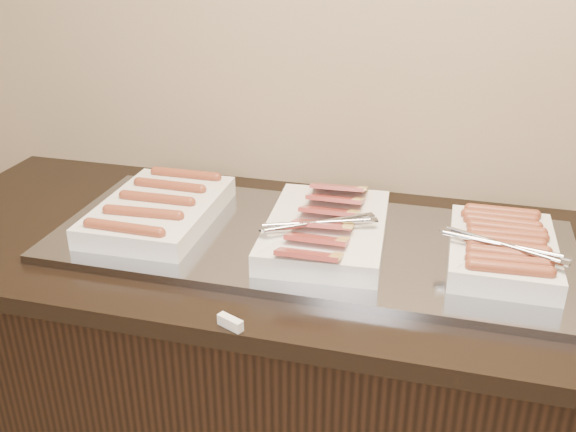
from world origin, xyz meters
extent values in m
cube|color=#9E896B|center=(0.00, 2.50, 1.40)|extent=(6.00, 0.05, 2.80)
cube|color=black|center=(0.00, 2.13, 0.43)|extent=(2.00, 0.70, 0.86)
cube|color=black|center=(0.00, 2.13, 0.88)|extent=(2.06, 0.76, 0.04)
cube|color=gray|center=(-0.03, 2.13, 0.91)|extent=(1.20, 0.50, 0.02)
cube|color=silver|center=(-0.41, 2.13, 0.95)|extent=(0.27, 0.40, 0.05)
cylinder|color=brown|center=(-0.41, 1.96, 0.98)|extent=(0.18, 0.03, 0.03)
cylinder|color=brown|center=(-0.40, 2.05, 0.98)|extent=(0.18, 0.04, 0.03)
cylinder|color=brown|center=(-0.41, 2.13, 0.98)|extent=(0.18, 0.03, 0.03)
cylinder|color=brown|center=(-0.41, 2.21, 0.98)|extent=(0.18, 0.03, 0.03)
cylinder|color=brown|center=(-0.40, 2.30, 0.98)|extent=(0.18, 0.03, 0.03)
cube|color=silver|center=(0.01, 2.13, 0.95)|extent=(0.29, 0.42, 0.05)
cube|color=#AB3738|center=(0.01, 1.97, 0.97)|extent=(0.13, 0.09, 0.04)
cube|color=#AB3738|center=(0.02, 2.03, 0.97)|extent=(0.13, 0.09, 0.04)
cube|color=#AB3738|center=(0.01, 2.10, 0.98)|extent=(0.14, 0.10, 0.04)
cube|color=#AB3738|center=(0.01, 2.16, 0.98)|extent=(0.13, 0.09, 0.04)
cube|color=#AB3738|center=(0.02, 2.23, 0.98)|extent=(0.13, 0.09, 0.04)
cube|color=#AB3738|center=(0.01, 2.29, 0.99)|extent=(0.14, 0.09, 0.04)
cube|color=silver|center=(0.40, 2.13, 0.95)|extent=(0.22, 0.33, 0.05)
cylinder|color=brown|center=(0.41, 1.99, 0.98)|extent=(0.15, 0.03, 0.03)
cylinder|color=brown|center=(0.41, 2.02, 0.98)|extent=(0.15, 0.03, 0.03)
cylinder|color=brown|center=(0.41, 2.05, 0.98)|extent=(0.15, 0.03, 0.03)
cylinder|color=brown|center=(0.41, 2.08, 0.98)|extent=(0.15, 0.03, 0.03)
cylinder|color=brown|center=(0.40, 2.11, 0.98)|extent=(0.15, 0.03, 0.03)
cylinder|color=brown|center=(0.41, 2.15, 0.98)|extent=(0.15, 0.03, 0.03)
cylinder|color=brown|center=(0.41, 2.18, 0.98)|extent=(0.15, 0.03, 0.03)
cylinder|color=brown|center=(0.40, 2.21, 0.98)|extent=(0.15, 0.03, 0.03)
cylinder|color=brown|center=(0.40, 2.24, 0.98)|extent=(0.15, 0.03, 0.03)
cylinder|color=brown|center=(0.40, 2.27, 0.98)|extent=(0.15, 0.03, 0.03)
cube|color=silver|center=(-0.09, 1.77, 0.91)|extent=(0.06, 0.04, 0.02)
camera|label=1|loc=(0.27, 0.83, 1.60)|focal=40.00mm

